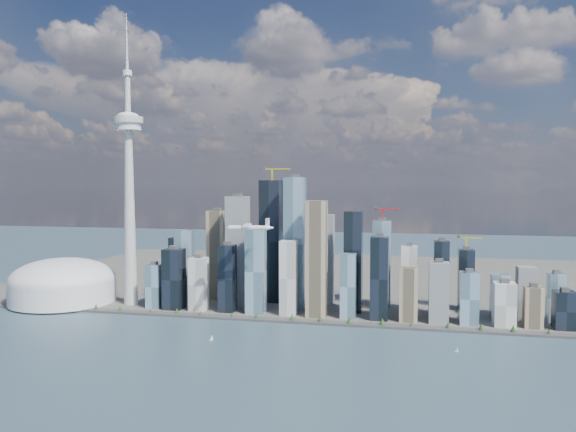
% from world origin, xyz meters
% --- Properties ---
extents(ground, '(4000.00, 4000.00, 0.00)m').
position_xyz_m(ground, '(0.00, 0.00, 0.00)').
color(ground, '#304454').
rests_on(ground, ground).
extents(seawall, '(1100.00, 22.00, 4.00)m').
position_xyz_m(seawall, '(0.00, 250.00, 2.00)').
color(seawall, '#383838').
rests_on(seawall, ground).
extents(land, '(1400.00, 900.00, 3.00)m').
position_xyz_m(land, '(0.00, 700.00, 1.50)').
color(land, '#4C4C47').
rests_on(land, ground).
extents(shoreline_trees, '(960.53, 7.20, 8.80)m').
position_xyz_m(shoreline_trees, '(0.00, 250.00, 8.78)').
color(shoreline_trees, '#3F2D1E').
rests_on(shoreline_trees, seawall).
extents(skyscraper_cluster, '(736.00, 142.00, 264.35)m').
position_xyz_m(skyscraper_cluster, '(59.62, 336.82, 82.17)').
color(skyscraper_cluster, black).
rests_on(skyscraper_cluster, land).
extents(needle_tower, '(56.00, 56.00, 550.50)m').
position_xyz_m(needle_tower, '(-300.00, 310.00, 235.84)').
color(needle_tower, '#ADADA8').
rests_on(needle_tower, land).
extents(dome_stadium, '(200.00, 200.00, 86.00)m').
position_xyz_m(dome_stadium, '(-440.00, 300.00, 39.44)').
color(dome_stadium, silver).
rests_on(dome_stadium, land).
extents(airplane, '(80.06, 71.21, 19.62)m').
position_xyz_m(airplane, '(-37.28, 228.07, 162.58)').
color(airplane, white).
rests_on(airplane, ground).
extents(sailboat_west, '(6.69, 3.40, 9.32)m').
position_xyz_m(sailboat_west, '(-64.52, 116.24, 2.99)').
color(sailboat_west, silver).
rests_on(sailboat_west, ground).
extents(sailboat_east, '(6.23, 3.07, 8.67)m').
position_xyz_m(sailboat_east, '(291.29, 135.10, 2.78)').
color(sailboat_east, silver).
rests_on(sailboat_east, ground).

